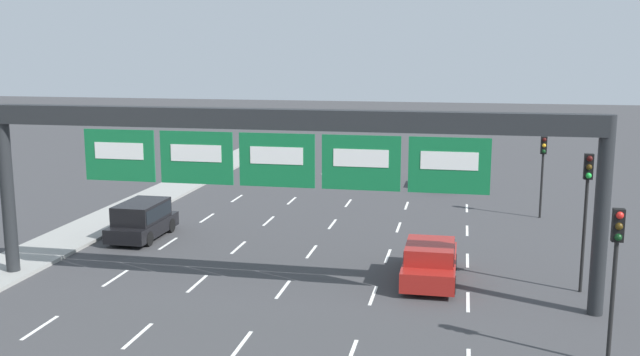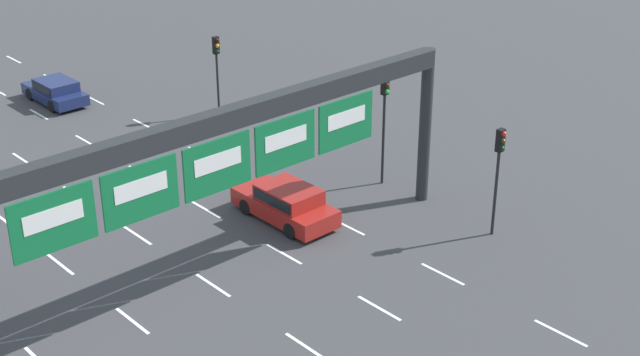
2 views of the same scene
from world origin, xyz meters
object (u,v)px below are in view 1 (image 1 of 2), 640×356
Objects in this scene: traffic_light_mid_block at (616,255)px; traffic_light_near_gantry at (587,195)px; suv_black at (142,218)px; traffic_light_far_end at (543,160)px; car_navy at (439,176)px; sign_gantry at (279,145)px; car_red at (430,260)px.

traffic_light_near_gantry is at bearing 88.17° from traffic_light_mid_block.
suv_black is 0.98× the size of traffic_light_far_end.
traffic_light_far_end is (-0.27, 11.62, -0.53)m from traffic_light_near_gantry.
traffic_light_far_end reaches higher than car_navy.
traffic_light_mid_block is (18.50, -10.00, 2.23)m from suv_black.
traffic_light_near_gantry is (10.57, 2.24, -1.79)m from sign_gantry.
traffic_light_near_gantry is at bearing -73.40° from car_navy.
car_red is 0.93× the size of traffic_light_near_gantry.
suv_black is at bearing -130.31° from car_navy.
car_navy is 1.02× the size of traffic_light_far_end.
car_red is at bearing 178.00° from traffic_light_near_gantry.
car_navy is 9.56m from traffic_light_far_end.
suv_black is at bearing -157.05° from traffic_light_far_end.
traffic_light_far_end is at bearing 22.95° from suv_black.
car_red is 8.56m from traffic_light_mid_block.
traffic_light_near_gantry is (18.70, -3.82, 2.63)m from suv_black.
traffic_light_mid_block is (5.51, -25.32, 2.46)m from car_navy.
suv_black is (-8.13, 6.05, -4.42)m from sign_gantry.
car_red reaches higher than car_navy.
sign_gantry is 4.94× the size of traffic_light_mid_block.
traffic_light_near_gantry is (5.70, -19.13, 2.86)m from car_navy.
traffic_light_near_gantry reaches higher than car_red.
suv_black is (-12.99, -15.32, 0.23)m from car_navy.
traffic_light_far_end is (-0.07, 17.81, -0.13)m from traffic_light_mid_block.
traffic_light_mid_block is at bearing -77.73° from car_navy.
traffic_light_mid_block is (10.37, -3.95, -2.19)m from sign_gantry.
traffic_light_near_gantry is at bearing 11.94° from sign_gantry.
sign_gantry is 4.35× the size of traffic_light_near_gantry.
suv_black is 0.82× the size of traffic_light_near_gantry.
suv_black is at bearing 143.33° from sign_gantry.
car_navy is at bearing 49.69° from suv_black.
suv_black is 19.26m from traffic_light_near_gantry.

